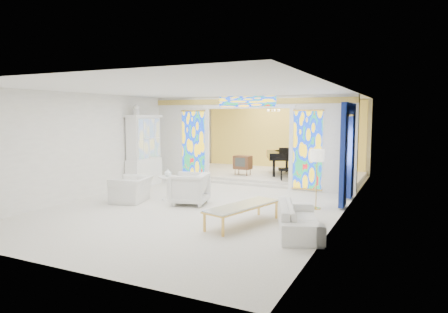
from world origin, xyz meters
The scene contains 24 objects.
floor centered at (0.00, 0.00, 0.00)m, with size 12.00×12.00×0.00m, color white.
ceiling centered at (0.00, 0.00, 3.00)m, with size 7.00×12.00×0.02m, color white.
wall_back centered at (0.00, 6.00, 1.50)m, with size 7.00×0.02×3.00m, color white.
wall_front centered at (0.00, -6.00, 1.50)m, with size 7.00×0.02×3.00m, color white.
wall_left centered at (-3.50, 0.00, 1.50)m, with size 0.02×12.00×3.00m, color white.
wall_right centered at (3.50, 0.00, 1.50)m, with size 0.02×12.00×3.00m, color white.
partition_wall centered at (0.00, 2.00, 1.65)m, with size 7.00×0.22×3.00m.
stained_glass_left centered at (-2.03, 1.89, 1.30)m, with size 0.90×0.04×2.40m, color gold.
stained_glass_right centered at (2.03, 1.89, 1.30)m, with size 0.90×0.04×2.40m, color gold.
stained_glass_transom centered at (0.00, 1.89, 2.82)m, with size 2.00×0.04×0.34m, color gold.
alcove_platform centered at (0.00, 4.10, 0.09)m, with size 6.80×3.80×0.18m, color white.
gold_curtain_back centered at (0.00, 5.88, 1.50)m, with size 6.70×0.10×2.90m, color #E9C551.
chandelier centered at (0.20, 4.00, 2.55)m, with size 0.48×0.48×0.30m, color gold.
blue_drapes centered at (3.40, 0.70, 1.58)m, with size 0.14×1.85×2.65m.
china_cabinet centered at (-3.22, 0.60, 1.17)m, with size 0.56×1.46×2.72m.
armchair_left centered at (-1.97, -1.66, 0.34)m, with size 1.05×0.92×0.68m, color white.
armchair_right centered at (-0.36, -1.24, 0.42)m, with size 0.90×0.93×0.84m, color silver.
sofa centered at (2.95, -2.52, 0.29)m, with size 2.02×0.79×0.59m, color white.
side_table centered at (-1.19, -1.03, 0.44)m, with size 0.67×0.67×0.67m.
vase centered at (-1.19, -1.03, 0.78)m, with size 0.21×0.21×0.21m, color silver.
coffee_table centered at (1.69, -2.48, 0.41)m, with size 1.14×2.07×0.44m.
floor_lamp centered at (2.80, -0.31, 1.29)m, with size 0.45×0.45×1.52m.
grand_piano centered at (0.81, 4.11, 0.88)m, with size 1.93×2.90×1.03m.
tv_console centered at (-0.65, 3.10, 0.64)m, with size 0.64×0.46×0.71m.
Camera 1 is at (4.97, -10.32, 2.38)m, focal length 32.00 mm.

